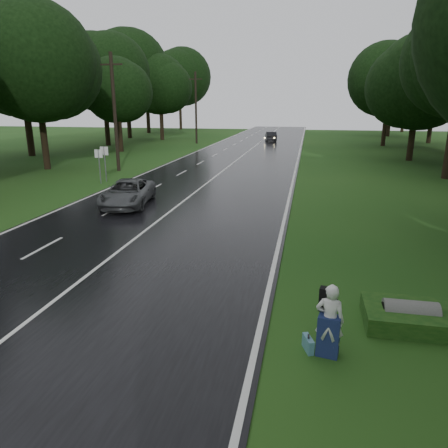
# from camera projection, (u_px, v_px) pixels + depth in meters

# --- Properties ---
(ground) EXTENTS (160.00, 160.00, 0.00)m
(ground) POSITION_uv_depth(u_px,v_px,m) (89.00, 275.00, 13.28)
(ground) COLOR #224B16
(ground) RESTS_ON ground
(road) EXTENTS (12.00, 140.00, 0.04)m
(road) POSITION_uv_depth(u_px,v_px,m) (219.00, 174.00, 32.09)
(road) COLOR black
(road) RESTS_ON ground
(lane_center) EXTENTS (0.12, 140.00, 0.01)m
(lane_center) POSITION_uv_depth(u_px,v_px,m) (219.00, 174.00, 32.08)
(lane_center) COLOR silver
(lane_center) RESTS_ON road
(grey_car) EXTENTS (2.99, 5.15, 1.35)m
(grey_car) POSITION_uv_depth(u_px,v_px,m) (128.00, 193.00, 22.17)
(grey_car) COLOR #434648
(grey_car) RESTS_ON road
(far_car) EXTENTS (2.12, 4.30, 1.36)m
(far_car) POSITION_uv_depth(u_px,v_px,m) (271.00, 136.00, 60.21)
(far_car) COLOR black
(far_car) RESTS_ON road
(hitchhiker) EXTENTS (0.68, 0.63, 1.69)m
(hitchhiker) POSITION_uv_depth(u_px,v_px,m) (329.00, 323.00, 8.89)
(hitchhiker) COLOR silver
(hitchhiker) RESTS_ON ground
(suitcase) EXTENTS (0.28, 0.48, 0.33)m
(suitcase) POSITION_uv_depth(u_px,v_px,m) (308.00, 344.00, 9.21)
(suitcase) COLOR teal
(suitcase) RESTS_ON ground
(culvert) EXTENTS (1.29, 0.65, 0.65)m
(culvert) POSITION_uv_depth(u_px,v_px,m) (408.00, 325.00, 10.32)
(culvert) COLOR slate
(culvert) RESTS_ON ground
(utility_pole_mid) EXTENTS (1.80, 0.28, 9.14)m
(utility_pole_mid) POSITION_uv_depth(u_px,v_px,m) (119.00, 171.00, 34.01)
(utility_pole_mid) COLOR black
(utility_pole_mid) RESTS_ON ground
(utility_pole_far) EXTENTS (1.80, 0.28, 9.40)m
(utility_pole_far) POSITION_uv_depth(u_px,v_px,m) (197.00, 143.00, 57.25)
(utility_pole_far) COLOR black
(utility_pole_far) RESTS_ON ground
(road_sign_a) EXTENTS (0.56, 0.10, 2.34)m
(road_sign_a) POSITION_uv_depth(u_px,v_px,m) (101.00, 184.00, 28.50)
(road_sign_a) COLOR white
(road_sign_a) RESTS_ON ground
(road_sign_b) EXTENTS (0.59, 0.10, 2.45)m
(road_sign_b) POSITION_uv_depth(u_px,v_px,m) (107.00, 182.00, 29.28)
(road_sign_b) COLOR white
(road_sign_b) RESTS_ON ground
(tree_left_d) EXTENTS (9.51, 9.51, 14.86)m
(tree_left_d) POSITION_uv_depth(u_px,v_px,m) (48.00, 169.00, 34.87)
(tree_left_d) COLOR black
(tree_left_d) RESTS_ON ground
(tree_left_e) EXTENTS (7.73, 7.73, 12.08)m
(tree_left_e) POSITION_uv_depth(u_px,v_px,m) (121.00, 151.00, 47.63)
(tree_left_e) COLOR black
(tree_left_e) RESTS_ON ground
(tree_left_f) EXTENTS (9.13, 9.13, 14.26)m
(tree_left_f) POSITION_uv_depth(u_px,v_px,m) (162.00, 140.00, 62.91)
(tree_left_f) COLOR black
(tree_left_f) RESTS_ON ground
(tree_right_d) EXTENTS (9.97, 9.97, 15.58)m
(tree_right_d) POSITION_uv_depth(u_px,v_px,m) (446.00, 178.00, 30.47)
(tree_right_d) COLOR black
(tree_right_d) RESTS_ON ground
(tree_right_e) EXTENTS (7.67, 7.67, 11.99)m
(tree_right_e) POSITION_uv_depth(u_px,v_px,m) (409.00, 160.00, 40.11)
(tree_right_e) COLOR black
(tree_right_e) RESTS_ON ground
(tree_right_f) EXTENTS (9.24, 9.24, 14.43)m
(tree_right_f) POSITION_uv_depth(u_px,v_px,m) (383.00, 146.00, 53.96)
(tree_right_f) COLOR black
(tree_right_f) RESTS_ON ground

